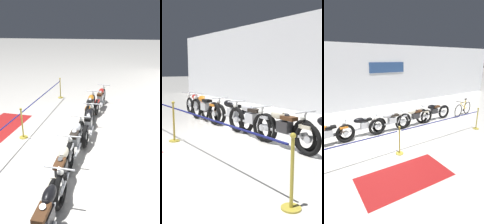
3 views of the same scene
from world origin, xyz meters
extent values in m
plane|color=silver|center=(0.00, 0.00, 0.00)|extent=(120.00, 120.00, 0.00)
cube|color=white|center=(0.00, 5.12, 2.10)|extent=(28.00, 0.25, 4.20)
cube|color=navy|center=(2.87, 4.98, 2.68)|extent=(2.68, 0.04, 0.70)
torus|color=black|center=(-1.40, 0.46, 0.39)|extent=(0.77, 0.12, 0.77)
cylinder|color=silver|center=(-1.40, 0.46, 0.39)|extent=(0.18, 0.08, 0.18)
cube|color=silver|center=(-2.06, 0.46, 0.55)|extent=(0.36, 0.22, 0.26)
cylinder|color=silver|center=(-2.10, 0.46, 0.75)|extent=(0.18, 0.11, 0.24)
cylinder|color=silver|center=(-2.02, 0.46, 0.75)|extent=(0.18, 0.11, 0.24)
cylinder|color=silver|center=(-1.76, 0.60, 0.41)|extent=(0.70, 0.07, 0.07)
cube|color=black|center=(-2.11, 0.46, 0.41)|extent=(1.14, 0.06, 0.06)
cube|color=black|center=(-1.93, 0.46, 0.77)|extent=(0.40, 0.20, 0.09)
cube|color=orange|center=(-1.45, 0.46, 0.66)|extent=(0.32, 0.16, 0.08)
torus|color=black|center=(-1.33, 0.63, 0.35)|extent=(0.71, 0.14, 0.70)
torus|color=black|center=(0.16, 0.66, 0.35)|extent=(0.71, 0.14, 0.70)
cylinder|color=silver|center=(-1.33, 0.63, 0.35)|extent=(0.17, 0.08, 0.16)
cylinder|color=silver|center=(0.16, 0.66, 0.35)|extent=(0.17, 0.08, 0.16)
cylinder|color=silver|center=(-1.42, 0.62, 0.64)|extent=(0.30, 0.06, 0.59)
cube|color=silver|center=(-0.53, 0.64, 0.51)|extent=(0.36, 0.23, 0.26)
cylinder|color=silver|center=(-0.58, 0.64, 0.71)|extent=(0.18, 0.11, 0.24)
cylinder|color=silver|center=(-0.49, 0.64, 0.71)|extent=(0.18, 0.11, 0.24)
cylinder|color=silver|center=(-0.24, 0.79, 0.37)|extent=(0.70, 0.09, 0.07)
cube|color=#ADAFB5|center=(-0.58, 0.64, 0.37)|extent=(1.20, 0.09, 0.06)
ellipsoid|color=black|center=(-0.76, 0.64, 0.77)|extent=(0.46, 0.23, 0.22)
cube|color=black|center=(-0.40, 0.65, 0.73)|extent=(0.40, 0.21, 0.09)
cube|color=black|center=(0.11, 0.66, 0.60)|extent=(0.32, 0.17, 0.08)
cylinder|color=silver|center=(-1.31, 0.63, 0.90)|extent=(0.05, 0.62, 0.04)
sphere|color=silver|center=(-1.39, 0.62, 0.76)|extent=(0.14, 0.14, 0.14)
torus|color=black|center=(-0.04, 0.47, 0.38)|extent=(0.76, 0.13, 0.76)
torus|color=black|center=(1.40, 0.46, 0.38)|extent=(0.76, 0.13, 0.76)
cylinder|color=silver|center=(-0.04, 0.47, 0.38)|extent=(0.18, 0.08, 0.18)
cylinder|color=silver|center=(1.40, 0.46, 0.38)|extent=(0.18, 0.08, 0.18)
cylinder|color=silver|center=(-0.13, 0.47, 0.66)|extent=(0.30, 0.06, 0.59)
cube|color=silver|center=(0.73, 0.47, 0.54)|extent=(0.36, 0.22, 0.26)
cylinder|color=silver|center=(0.69, 0.47, 0.74)|extent=(0.18, 0.11, 0.24)
cylinder|color=silver|center=(0.77, 0.47, 0.74)|extent=(0.18, 0.11, 0.24)
cylinder|color=silver|center=(1.03, 0.61, 0.40)|extent=(0.70, 0.08, 0.07)
cube|color=#ADAFB5|center=(0.68, 0.47, 0.40)|extent=(1.15, 0.07, 0.06)
ellipsoid|color=#B7BABF|center=(0.50, 0.47, 0.80)|extent=(0.46, 0.22, 0.22)
cube|color=black|center=(0.86, 0.47, 0.76)|extent=(0.40, 0.20, 0.09)
cube|color=#B7BABF|center=(1.35, 0.46, 0.65)|extent=(0.32, 0.16, 0.08)
cylinder|color=silver|center=(-0.02, 0.47, 0.93)|extent=(0.04, 0.62, 0.04)
sphere|color=silver|center=(-0.10, 0.47, 0.79)|extent=(0.14, 0.14, 0.14)
torus|color=black|center=(1.24, 0.43, 0.36)|extent=(0.73, 0.12, 0.73)
torus|color=black|center=(2.78, 0.47, 0.36)|extent=(0.73, 0.12, 0.73)
cylinder|color=silver|center=(1.24, 0.43, 0.36)|extent=(0.18, 0.08, 0.18)
cylinder|color=silver|center=(2.78, 0.47, 0.36)|extent=(0.18, 0.08, 0.18)
cylinder|color=silver|center=(1.15, 0.43, 0.65)|extent=(0.30, 0.06, 0.59)
cube|color=#2D2D30|center=(2.06, 0.45, 0.52)|extent=(0.37, 0.23, 0.26)
cylinder|color=#2D2D30|center=(2.02, 0.45, 0.72)|extent=(0.18, 0.11, 0.24)
cylinder|color=#2D2D30|center=(2.10, 0.45, 0.72)|extent=(0.18, 0.11, 0.24)
cylinder|color=silver|center=(2.36, 0.60, 0.38)|extent=(0.70, 0.09, 0.07)
cube|color=#ADAFB5|center=(2.01, 0.45, 0.38)|extent=(1.23, 0.09, 0.06)
ellipsoid|color=beige|center=(1.83, 0.45, 0.78)|extent=(0.47, 0.23, 0.22)
cube|color=#4C2D19|center=(2.19, 0.46, 0.74)|extent=(0.41, 0.21, 0.09)
cube|color=beige|center=(2.73, 0.47, 0.63)|extent=(0.32, 0.17, 0.08)
cylinder|color=silver|center=(1.26, 0.43, 0.91)|extent=(0.05, 0.62, 0.04)
sphere|color=silver|center=(1.18, 0.43, 0.77)|extent=(0.14, 0.14, 0.14)
torus|color=black|center=(2.58, 0.57, 0.38)|extent=(0.77, 0.13, 0.76)
torus|color=black|center=(4.13, 0.55, 0.38)|extent=(0.77, 0.13, 0.76)
cylinder|color=silver|center=(2.58, 0.57, 0.38)|extent=(0.18, 0.08, 0.18)
cylinder|color=silver|center=(4.13, 0.55, 0.38)|extent=(0.18, 0.08, 0.18)
cylinder|color=silver|center=(2.49, 0.58, 0.67)|extent=(0.30, 0.06, 0.59)
cube|color=#2D2D30|center=(3.41, 0.56, 0.54)|extent=(0.36, 0.22, 0.26)
cylinder|color=#2D2D30|center=(3.36, 0.56, 0.74)|extent=(0.18, 0.11, 0.24)
cylinder|color=#2D2D30|center=(3.45, 0.56, 0.74)|extent=(0.18, 0.11, 0.24)
cylinder|color=silver|center=(3.71, 0.70, 0.40)|extent=(0.70, 0.08, 0.07)
cube|color=#ADAFB5|center=(3.36, 0.56, 0.40)|extent=(1.23, 0.08, 0.06)
ellipsoid|color=black|center=(3.18, 0.57, 0.80)|extent=(0.46, 0.23, 0.22)
cube|color=#4C2D19|center=(3.54, 0.56, 0.76)|extent=(0.40, 0.21, 0.09)
cube|color=black|center=(4.08, 0.55, 0.66)|extent=(0.32, 0.16, 0.08)
cylinder|color=silver|center=(2.60, 0.57, 0.93)|extent=(0.04, 0.62, 0.04)
sphere|color=silver|center=(2.52, 0.57, 0.79)|extent=(0.14, 0.14, 0.14)
torus|color=black|center=(4.96, 0.23, 0.38)|extent=(0.75, 0.18, 0.75)
torus|color=black|center=(5.96, 0.41, 0.38)|extent=(0.75, 0.18, 0.75)
cylinder|color=gold|center=(5.41, 0.31, 0.60)|extent=(0.59, 0.15, 0.43)
cylinder|color=gold|center=(5.46, 0.32, 0.80)|extent=(0.55, 0.13, 0.04)
cylinder|color=gold|center=(5.66, 0.35, 0.68)|extent=(0.15, 0.06, 0.55)
cube|color=black|center=(5.70, 0.36, 0.96)|extent=(0.19, 0.11, 0.05)
cylinder|color=gold|center=(5.76, 0.37, 0.38)|extent=(0.46, 0.11, 0.03)
cylinder|color=black|center=(5.02, 0.24, 0.90)|extent=(0.11, 0.48, 0.03)
cylinder|color=black|center=(5.54, 0.33, 0.30)|extent=(0.13, 0.07, 0.12)
cylinder|color=navy|center=(-2.27, -1.47, 0.88)|extent=(4.28, 0.04, 0.04)
cylinder|color=navy|center=(2.13, -1.47, 0.88)|extent=(4.16, 0.04, 0.04)
cylinder|color=gold|center=(-0.04, -1.47, 0.01)|extent=(0.28, 0.28, 0.03)
cylinder|color=gold|center=(-0.04, -1.47, 0.50)|extent=(0.05, 0.05, 0.95)
sphere|color=gold|center=(-0.04, -1.47, 1.01)|extent=(0.08, 0.08, 0.08)
cylinder|color=gold|center=(4.29, -1.47, 0.01)|extent=(0.28, 0.28, 0.03)
cylinder|color=gold|center=(4.29, -1.47, 0.50)|extent=(0.05, 0.05, 0.95)
sphere|color=gold|center=(4.29, -1.47, 1.01)|extent=(0.08, 0.08, 0.08)
cube|color=maroon|center=(-0.58, -2.66, 0.00)|extent=(2.73, 1.43, 0.01)
camera|label=1|loc=(5.95, 1.65, 3.47)|focal=35.00mm
camera|label=2|loc=(6.85, -4.00, 1.87)|focal=45.00mm
camera|label=3|loc=(-2.89, -6.23, 3.25)|focal=28.00mm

